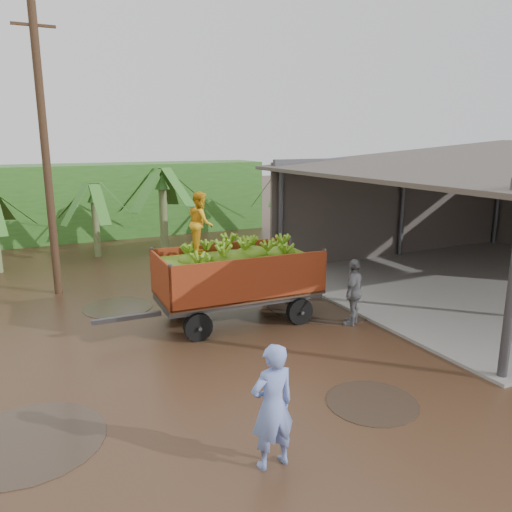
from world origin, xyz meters
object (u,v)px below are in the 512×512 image
at_px(banana_trailer, 237,275).
at_px(utility_pole, 46,154).
at_px(man_grey, 354,292).
at_px(man_blue, 272,406).

bearing_deg(banana_trailer, utility_pole, 133.07).
distance_m(man_grey, utility_pole, 9.94).
relative_size(banana_trailer, utility_pole, 0.69).
relative_size(man_blue, man_grey, 1.10).
height_order(banana_trailer, utility_pole, utility_pole).
bearing_deg(banana_trailer, man_grey, -28.63).
xyz_separation_m(man_blue, man_grey, (4.70, 4.27, -0.09)).
bearing_deg(utility_pole, man_grey, -43.30).
bearing_deg(man_grey, man_blue, 6.34).
height_order(man_grey, utility_pole, utility_pole).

